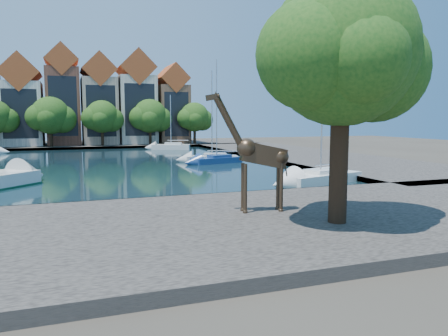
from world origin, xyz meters
name	(u,v)px	position (x,y,z in m)	size (l,w,h in m)	color
ground	(136,206)	(0.00, 0.00, 0.00)	(160.00, 160.00, 0.00)	#38332B
water_basin	(103,164)	(0.00, 24.00, 0.04)	(38.00, 50.00, 0.08)	black
near_quay	(161,231)	(0.00, -7.00, 0.25)	(50.00, 14.00, 0.50)	#514C46
far_quay	(89,145)	(0.00, 56.00, 0.25)	(60.00, 16.00, 0.50)	#514C46
right_quay	(304,156)	(25.00, 24.00, 0.25)	(14.00, 52.00, 0.50)	#514C46
plane_tree	(344,57)	(7.62, -9.01, 7.67)	(8.32, 6.40, 10.62)	#332114
townhouse_west_inner	(22,104)	(-10.50, 55.99, 7.35)	(6.43, 9.18, 15.15)	silver
townhouse_center	(63,99)	(-4.00, 55.99, 8.36)	(5.44, 9.18, 16.93)	brown
townhouse_east_inner	(99,103)	(2.00, 55.99, 7.73)	(5.94, 9.18, 15.79)	tan
townhouse_east_mid	(136,101)	(8.50, 55.99, 8.10)	(6.43, 9.18, 16.65)	beige
townhouse_east_end	(171,107)	(15.00, 55.99, 7.11)	(5.44, 9.18, 14.43)	brown
far_tree_mid_west	(51,117)	(-5.89, 50.49, 5.29)	(7.80, 6.00, 8.00)	#332114
far_tree_mid_east	(103,118)	(2.10, 50.49, 5.13)	(7.02, 5.40, 7.52)	#332114
far_tree_east	(150,117)	(10.11, 50.49, 5.24)	(7.54, 5.80, 7.84)	#332114
far_tree_far_east	(195,118)	(18.09, 50.49, 5.08)	(6.76, 5.20, 7.36)	#332114
giraffe_statue	(257,154)	(5.07, -5.73, 3.33)	(4.03, 0.98, 5.76)	#3D2D1E
sailboat_right_a	(321,175)	(14.85, 4.00, 0.64)	(7.51, 4.48, 10.85)	silver
sailboat_right_b	(217,158)	(12.00, 20.68, 0.61)	(5.98, 3.31, 11.33)	navy
sailboat_right_c	(212,157)	(12.00, 22.33, 0.63)	(6.11, 3.34, 10.32)	beige
sailboat_right_d	(171,146)	(12.00, 43.26, 0.68)	(6.29, 4.02, 8.62)	silver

